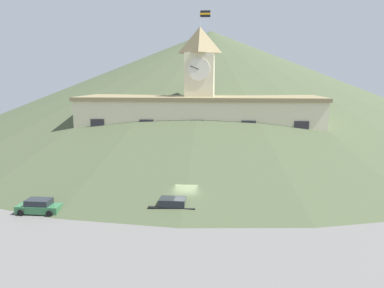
{
  "coord_description": "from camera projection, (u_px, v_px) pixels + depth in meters",
  "views": [
    {
      "loc": [
        4.36,
        -39.52,
        14.14
      ],
      "look_at": [
        0.0,
        7.16,
        5.94
      ],
      "focal_mm": 35.0,
      "sensor_mm": 36.0,
      "label": 1
    }
  ],
  "objects": [
    {
      "name": "ground_plane",
      "position": [
        186.0,
        208.0,
        41.6
      ],
      "size": [
        160.0,
        160.0,
        0.0
      ],
      "primitive_type": "plane",
      "color": "#605E5B"
    },
    {
      "name": "civic_building",
      "position": [
        200.0,
        128.0,
        60.56
      ],
      "size": [
        38.17,
        11.72,
        24.53
      ],
      "color": "beige",
      "rests_on": "ground"
    },
    {
      "name": "banner_fence",
      "position": [
        195.0,
        173.0,
        53.03
      ],
      "size": [
        34.1,
        0.12,
        2.02
      ],
      "color": "gold",
      "rests_on": "ground"
    },
    {
      "name": "hillside_backdrop",
      "position": [
        211.0,
        83.0,
        98.84
      ],
      "size": [
        133.1,
        133.1,
        26.28
      ],
      "primitive_type": "cone",
      "color": "#424C33",
      "rests_on": "ground"
    },
    {
      "name": "street_lamp_center",
      "position": [
        151.0,
        151.0,
        54.47
      ],
      "size": [
        1.26,
        0.36,
        5.24
      ],
      "color": "black",
      "rests_on": "ground"
    },
    {
      "name": "street_lamp_left",
      "position": [
        243.0,
        152.0,
        53.24
      ],
      "size": [
        1.26,
        0.36,
        5.25
      ],
      "color": "black",
      "rests_on": "ground"
    },
    {
      "name": "car_red_sedan",
      "position": [
        74.0,
        181.0,
        49.71
      ],
      "size": [
        4.49,
        2.32,
        1.45
      ],
      "rotation": [
        0.0,
        0.0,
        3.09
      ],
      "color": "red",
      "rests_on": "ground"
    },
    {
      "name": "car_green_wagon",
      "position": [
        39.0,
        207.0,
        39.76
      ],
      "size": [
        4.6,
        2.13,
        1.55
      ],
      "rotation": [
        0.0,
        0.0,
        3.14
      ],
      "color": "#2D663D",
      "rests_on": "ground"
    },
    {
      "name": "car_blue_van",
      "position": [
        216.0,
        180.0,
        49.19
      ],
      "size": [
        5.24,
        2.69,
        2.1
      ],
      "rotation": [
        0.0,
        0.0,
        0.08
      ],
      "color": "#284C99",
      "rests_on": "ground"
    },
    {
      "name": "car_black_suv",
      "position": [
        173.0,
        207.0,
        39.29
      ],
      "size": [
        4.92,
        2.39,
        1.8
      ],
      "rotation": [
        0.0,
        0.0,
        -0.01
      ],
      "color": "black",
      "rests_on": "ground"
    },
    {
      "name": "pedestrian",
      "position": [
        138.0,
        178.0,
        50.35
      ],
      "size": [
        0.47,
        0.47,
        1.77
      ],
      "rotation": [
        0.0,
        0.0,
        3.4
      ],
      "color": "brown",
      "rests_on": "ground"
    }
  ]
}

